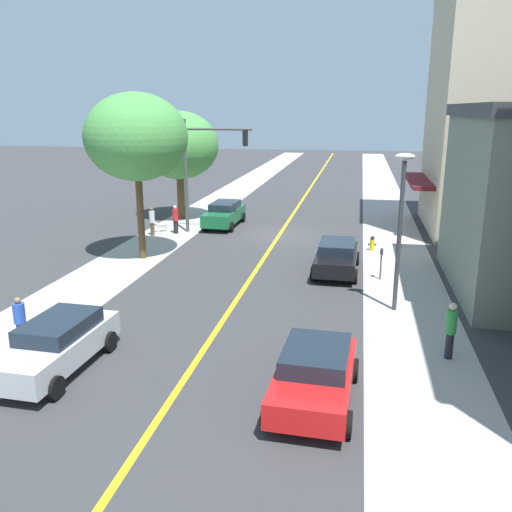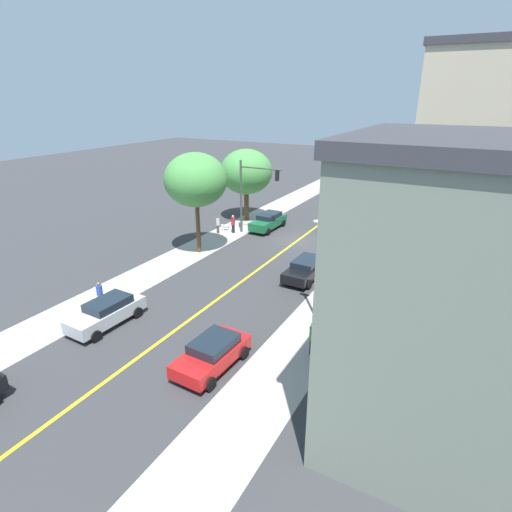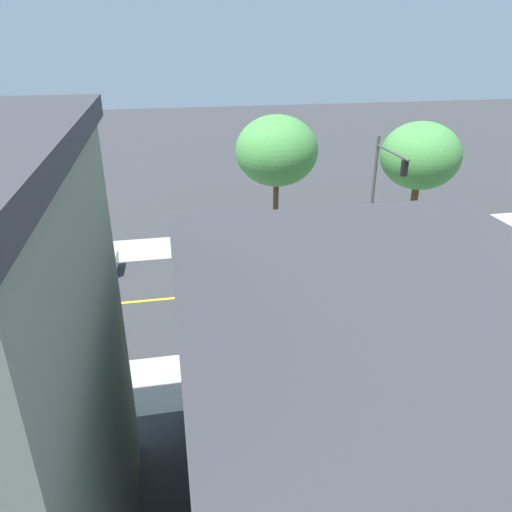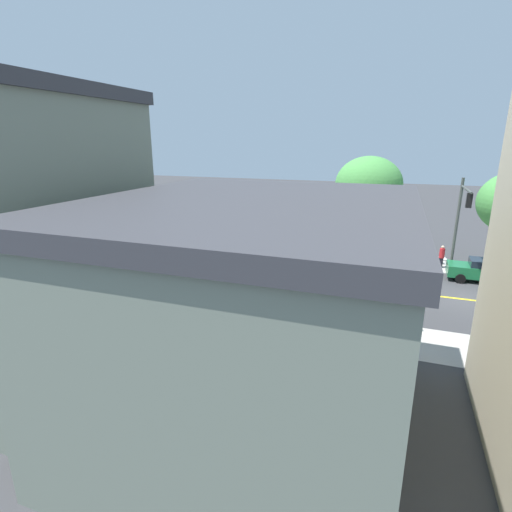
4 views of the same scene
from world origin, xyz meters
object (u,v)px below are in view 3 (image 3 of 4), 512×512
object	(u,v)px
street_tree_right_corner	(420,156)
pedestrian_red_shirt	(358,223)
parking_meter	(304,333)
green_sedan_right_curb	(410,235)
fire_hydrant	(411,328)
street_lamp	(214,289)
red_sedan_left_curb	(42,337)
pedestrian_blue_shirt	(106,245)
black_sedan_left_curb	(308,311)
silver_sedan_right_curb	(76,262)
pedestrian_white_shirt	(340,218)
street_tree_left_near	(277,151)
pedestrian_green_shirt	(114,382)
small_dog	(355,224)
traffic_light_mast	(383,179)

from	to	relation	value
street_tree_right_corner	pedestrian_red_shirt	xyz separation A→B (m)	(-1.13, 4.51, -4.06)
parking_meter	green_sedan_right_curb	bearing A→B (deg)	-45.54
fire_hydrant	street_lamp	distance (m)	9.46
red_sedan_left_curb	pedestrian_blue_shirt	distance (m)	9.74
street_lamp	green_sedan_right_curb	distance (m)	16.98
parking_meter	black_sedan_left_curb	distance (m)	2.13
parking_meter	silver_sedan_right_curb	bearing A→B (deg)	48.10
pedestrian_red_shirt	pedestrian_white_shirt	size ratio (longest dim) A/B	1.01
silver_sedan_right_curb	fire_hydrant	bearing A→B (deg)	151.70
parking_meter	silver_sedan_right_curb	size ratio (longest dim) A/B	0.31
street_tree_left_near	street_lamp	world-z (taller)	street_tree_left_near
street_tree_left_near	pedestrian_green_shirt	xyz separation A→B (m)	(-13.55, 9.11, -5.04)
green_sedan_right_curb	small_dog	distance (m)	4.17
red_sedan_left_curb	black_sedan_left_curb	xyz separation A→B (m)	(-0.03, -11.69, -0.01)
parking_meter	pedestrian_green_shirt	distance (m)	7.87
street_tree_right_corner	street_tree_left_near	bearing A→B (deg)	97.34
fire_hydrant	parking_meter	distance (m)	5.15
black_sedan_left_curb	pedestrian_green_shirt	size ratio (longest dim) A/B	2.55
red_sedan_left_curb	silver_sedan_right_curb	world-z (taller)	silver_sedan_right_curb
fire_hydrant	small_dog	distance (m)	12.89
street_tree_left_near	pedestrian_white_shirt	world-z (taller)	street_tree_left_near
black_sedan_left_curb	small_dog	distance (m)	12.82
traffic_light_mast	pedestrian_blue_shirt	size ratio (longest dim) A/B	4.31
green_sedan_right_curb	pedestrian_white_shirt	bearing A→B (deg)	-45.41
green_sedan_right_curb	small_dog	bearing A→B (deg)	-54.30
parking_meter	black_sedan_left_curb	xyz separation A→B (m)	(1.97, -0.78, -0.17)
parking_meter	pedestrian_red_shirt	bearing A→B (deg)	-30.85
street_tree_right_corner	fire_hydrant	bearing A→B (deg)	152.97
street_tree_right_corner	black_sedan_left_curb	size ratio (longest dim) A/B	1.59
traffic_light_mast	silver_sedan_right_curb	distance (m)	18.64
fire_hydrant	street_lamp	bearing A→B (deg)	94.37
pedestrian_red_shirt	pedestrian_green_shirt	bearing A→B (deg)	-84.63
green_sedan_right_curb	pedestrian_red_shirt	size ratio (longest dim) A/B	2.79
red_sedan_left_curb	street_tree_right_corner	bearing A→B (deg)	-151.42
pedestrian_green_shirt	pedestrian_blue_shirt	bearing A→B (deg)	171.54
black_sedan_left_curb	pedestrian_blue_shirt	size ratio (longest dim) A/B	2.90
traffic_light_mast	black_sedan_left_curb	bearing A→B (deg)	-40.18
street_tree_right_corner	parking_meter	size ratio (longest dim) A/B	5.11
street_lamp	pedestrian_blue_shirt	bearing A→B (deg)	24.11
street_tree_left_near	silver_sedan_right_curb	world-z (taller)	street_tree_left_near
street_tree_left_near	street_lamp	size ratio (longest dim) A/B	1.39
traffic_light_mast	street_tree_right_corner	bearing A→B (deg)	126.15
fire_hydrant	small_dog	bearing A→B (deg)	-10.08
street_tree_left_near	pedestrian_blue_shirt	world-z (taller)	street_tree_left_near
small_dog	pedestrian_blue_shirt	bearing A→B (deg)	59.18
street_lamp	pedestrian_red_shirt	size ratio (longest dim) A/B	3.40
green_sedan_right_curb	pedestrian_red_shirt	distance (m)	3.53
red_sedan_left_curb	pedestrian_blue_shirt	size ratio (longest dim) A/B	2.71
street_lamp	street_tree_left_near	bearing A→B (deg)	-23.11
fire_hydrant	pedestrian_red_shirt	world-z (taller)	pedestrian_red_shirt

